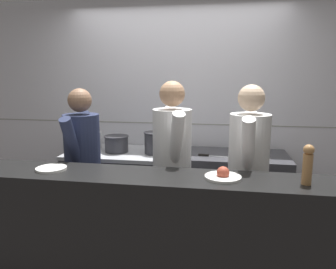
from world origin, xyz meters
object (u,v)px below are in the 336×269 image
(chef_line, at_px, (248,172))
(chef_head_cook, at_px, (83,166))
(stock_pot, at_px, (89,140))
(braising_pot, at_px, (155,142))
(mixing_bowl_steel, at_px, (251,149))
(plated_dish_appetiser, at_px, (223,175))
(oven_range, at_px, (121,188))
(chef_sous, at_px, (172,165))
(sauce_pot, at_px, (117,143))
(plated_dish_main, at_px, (51,169))
(pepper_mill, at_px, (308,164))
(chefs_knife, at_px, (212,156))

(chef_line, bearing_deg, chef_head_cook, -174.33)
(stock_pot, relative_size, braising_pot, 1.14)
(mixing_bowl_steel, xyz_separation_m, plated_dish_appetiser, (-0.30, -1.31, 0.10))
(oven_range, height_order, chef_sous, chef_sous)
(braising_pot, relative_size, chef_head_cook, 0.16)
(sauce_pot, distance_m, chef_line, 1.55)
(plated_dish_main, bearing_deg, plated_dish_appetiser, 0.31)
(oven_range, xyz_separation_m, plated_dish_main, (-0.14, -1.23, 0.59))
(mixing_bowl_steel, bearing_deg, plated_dish_main, -140.43)
(sauce_pot, height_order, chef_line, chef_line)
(chef_head_cook, bearing_deg, pepper_mill, -17.31)
(oven_range, xyz_separation_m, chefs_knife, (1.04, -0.12, 0.46))
(mixing_bowl_steel, height_order, plated_dish_appetiser, plated_dish_appetiser)
(pepper_mill, xyz_separation_m, chef_line, (-0.33, 0.54, -0.24))
(mixing_bowl_steel, height_order, chefs_knife, mixing_bowl_steel)
(chef_line, bearing_deg, plated_dish_main, -154.49)
(stock_pot, bearing_deg, braising_pot, -4.78)
(chefs_knife, xyz_separation_m, plated_dish_appetiser, (0.11, -1.11, 0.14))
(chef_sous, bearing_deg, chef_head_cook, 163.56)
(plated_dish_appetiser, relative_size, chef_sous, 0.15)
(chef_sous, bearing_deg, plated_dish_appetiser, -69.67)
(braising_pot, distance_m, chef_sous, 0.71)
(mixing_bowl_steel, relative_size, chef_line, 0.17)
(oven_range, bearing_deg, chef_sous, -43.66)
(stock_pot, relative_size, chefs_knife, 0.83)
(chef_head_cook, relative_size, chef_line, 0.97)
(plated_dish_main, xyz_separation_m, chef_line, (1.50, 0.51, -0.11))
(oven_range, relative_size, braising_pot, 4.58)
(mixing_bowl_steel, bearing_deg, braising_pot, -174.42)
(oven_range, xyz_separation_m, plated_dish_appetiser, (1.15, -1.23, 0.60))
(stock_pot, height_order, mixing_bowl_steel, stock_pot)
(plated_dish_appetiser, height_order, chef_head_cook, chef_head_cook)
(pepper_mill, distance_m, chef_head_cook, 1.93)
(chef_sous, bearing_deg, oven_range, 117.99)
(plated_dish_main, relative_size, plated_dish_appetiser, 0.90)
(mixing_bowl_steel, relative_size, plated_dish_main, 1.19)
(chefs_knife, distance_m, plated_dish_appetiser, 1.12)
(braising_pot, relative_size, plated_dish_main, 1.11)
(sauce_pot, bearing_deg, chef_line, -26.66)
(braising_pot, bearing_deg, chef_head_cook, -129.07)
(chef_head_cook, height_order, chef_sous, chef_sous)
(plated_dish_appetiser, bearing_deg, chefs_knife, 95.81)
(plated_dish_appetiser, xyz_separation_m, chef_sous, (-0.45, 0.56, -0.11))
(chefs_knife, bearing_deg, stock_pot, 173.26)
(chef_sous, distance_m, chef_line, 0.66)
(oven_range, relative_size, chef_line, 0.70)
(plated_dish_main, relative_size, chef_head_cook, 0.14)
(chefs_knife, bearing_deg, oven_range, 173.26)
(oven_range, bearing_deg, pepper_mill, -36.69)
(plated_dish_appetiser, bearing_deg, pepper_mill, -3.56)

